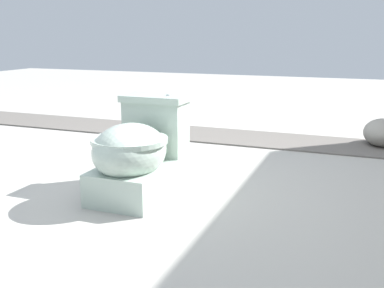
# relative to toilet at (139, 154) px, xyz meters

# --- Properties ---
(ground_plane) EXTENTS (14.00, 14.00, 0.00)m
(ground_plane) POSITION_rel_toilet_xyz_m (-0.20, 0.16, -0.22)
(ground_plane) COLOR #A8A59E
(gravel_strip) EXTENTS (0.56, 8.00, 0.01)m
(gravel_strip) POSITION_rel_toilet_xyz_m (-1.48, 0.66, -0.21)
(gravel_strip) COLOR #605B56
(gravel_strip) RESTS_ON ground
(toilet) EXTENTS (0.63, 0.39, 0.52)m
(toilet) POSITION_rel_toilet_xyz_m (0.00, 0.00, 0.00)
(toilet) COLOR #B2C6B7
(toilet) RESTS_ON ground
(boulder_near) EXTENTS (0.39, 0.30, 0.21)m
(boulder_near) POSITION_rel_toilet_xyz_m (-1.61, 1.25, -0.12)
(boulder_near) COLOR gray
(boulder_near) RESTS_ON ground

